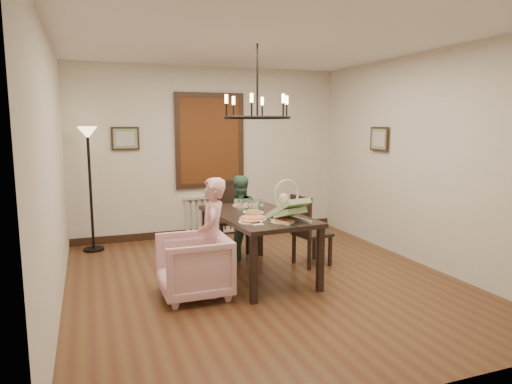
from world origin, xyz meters
TOP-DOWN VIEW (x-y plane):
  - room_shell at (0.00, 0.37)m, footprint 4.51×5.00m
  - dining_table at (-0.01, 0.21)m, footprint 1.08×1.75m
  - chair_far at (0.01, 1.35)m, footprint 0.48×0.48m
  - chair_right at (0.85, 0.40)m, footprint 0.49×0.49m
  - armchair at (-0.89, -0.18)m, footprint 0.76×0.74m
  - elderly_woman at (-0.69, -0.20)m, footprint 0.37×0.46m
  - seated_man at (0.02, 1.02)m, footprint 0.48×0.37m
  - baby_bouncer at (0.17, -0.31)m, footprint 0.47×0.56m
  - salad_bowl at (-0.11, 0.08)m, footprint 0.28×0.28m
  - pizza_platter at (-0.18, -0.11)m, footprint 0.32×0.32m
  - drinking_glass at (-0.04, 0.36)m, footprint 0.07×0.07m
  - window_blinds at (0.00, 2.46)m, footprint 1.00×0.03m
  - radiator at (0.00, 2.48)m, footprint 0.92×0.12m
  - picture_back at (-1.35, 2.47)m, footprint 0.42×0.03m
  - picture_right at (2.21, 0.90)m, footprint 0.03×0.42m
  - floor_lamp at (-1.90, 2.15)m, footprint 0.30×0.30m
  - chandelier at (-0.01, 0.21)m, footprint 0.80×0.80m

SIDE VIEW (x-z plane):
  - armchair at x=-0.89m, z-range 0.00..0.68m
  - radiator at x=0.00m, z-range 0.04..0.66m
  - chair_right at x=0.85m, z-range 0.00..0.96m
  - seated_man at x=0.02m, z-range 0.00..0.97m
  - chair_far at x=0.01m, z-range 0.00..1.07m
  - elderly_woman at x=-0.69m, z-range 0.00..1.08m
  - dining_table at x=-0.01m, z-range 0.31..1.10m
  - pizza_platter at x=-0.18m, z-range 0.79..0.83m
  - salad_bowl at x=-0.11m, z-range 0.79..0.86m
  - drinking_glass at x=-0.04m, z-range 0.79..0.93m
  - floor_lamp at x=-1.90m, z-range 0.00..1.80m
  - baby_bouncer at x=0.17m, z-range 0.79..1.11m
  - room_shell at x=0.00m, z-range -0.01..2.80m
  - window_blinds at x=0.00m, z-range 0.90..2.30m
  - picture_back at x=-1.35m, z-range 1.47..1.83m
  - picture_right at x=2.21m, z-range 1.47..1.83m
  - chandelier at x=-0.01m, z-range 1.93..1.97m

